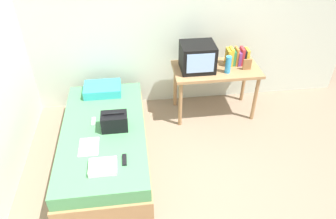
{
  "coord_description": "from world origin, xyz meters",
  "views": [
    {
      "loc": [
        -0.58,
        -2.14,
        2.83
      ],
      "look_at": [
        -0.18,
        0.96,
        0.53
      ],
      "focal_mm": 34.25,
      "sensor_mm": 36.0,
      "label": 1
    }
  ],
  "objects_px": {
    "pillow": "(103,89)",
    "handbag": "(114,122)",
    "tv": "(198,57)",
    "picture_frame": "(247,64)",
    "water_bottle": "(228,65)",
    "remote_dark": "(125,160)",
    "folded_towel": "(103,167)",
    "bed": "(105,143)",
    "book_row": "(237,57)",
    "desk": "(216,74)",
    "remote_silver": "(94,121)",
    "magazine": "(89,147)"
  },
  "relations": [
    {
      "from": "pillow",
      "to": "handbag",
      "type": "height_order",
      "value": "handbag"
    },
    {
      "from": "tv",
      "to": "remote_dark",
      "type": "height_order",
      "value": "tv"
    },
    {
      "from": "picture_frame",
      "to": "magazine",
      "type": "height_order",
      "value": "picture_frame"
    },
    {
      "from": "water_bottle",
      "to": "handbag",
      "type": "distance_m",
      "value": 1.64
    },
    {
      "from": "picture_frame",
      "to": "remote_dark",
      "type": "xyz_separation_m",
      "value": [
        -1.66,
        -1.2,
        -0.36
      ]
    },
    {
      "from": "bed",
      "to": "water_bottle",
      "type": "height_order",
      "value": "water_bottle"
    },
    {
      "from": "book_row",
      "to": "picture_frame",
      "type": "height_order",
      "value": "book_row"
    },
    {
      "from": "water_bottle",
      "to": "remote_silver",
      "type": "relative_size",
      "value": 1.6
    },
    {
      "from": "desk",
      "to": "tv",
      "type": "distance_m",
      "value": 0.38
    },
    {
      "from": "bed",
      "to": "tv",
      "type": "height_order",
      "value": "tv"
    },
    {
      "from": "pillow",
      "to": "handbag",
      "type": "distance_m",
      "value": 0.8
    },
    {
      "from": "tv",
      "to": "remote_silver",
      "type": "xyz_separation_m",
      "value": [
        -1.36,
        -0.6,
        -0.46
      ]
    },
    {
      "from": "tv",
      "to": "picture_frame",
      "type": "xyz_separation_m",
      "value": [
        0.66,
        -0.09,
        -0.1
      ]
    },
    {
      "from": "tv",
      "to": "remote_silver",
      "type": "bearing_deg",
      "value": -156.42
    },
    {
      "from": "magazine",
      "to": "pillow",
      "type": "bearing_deg",
      "value": 83.88
    },
    {
      "from": "water_bottle",
      "to": "desk",
      "type": "bearing_deg",
      "value": 130.42
    },
    {
      "from": "bed",
      "to": "book_row",
      "type": "height_order",
      "value": "book_row"
    },
    {
      "from": "desk",
      "to": "water_bottle",
      "type": "relative_size",
      "value": 5.02
    },
    {
      "from": "tv",
      "to": "magazine",
      "type": "distance_m",
      "value": 1.79
    },
    {
      "from": "book_row",
      "to": "handbag",
      "type": "relative_size",
      "value": 1.0
    },
    {
      "from": "pillow",
      "to": "remote_silver",
      "type": "distance_m",
      "value": 0.64
    },
    {
      "from": "water_bottle",
      "to": "folded_towel",
      "type": "height_order",
      "value": "water_bottle"
    },
    {
      "from": "desk",
      "to": "remote_dark",
      "type": "relative_size",
      "value": 7.44
    },
    {
      "from": "desk",
      "to": "pillow",
      "type": "relative_size",
      "value": 2.38
    },
    {
      "from": "tv",
      "to": "water_bottle",
      "type": "relative_size",
      "value": 1.91
    },
    {
      "from": "remote_dark",
      "to": "remote_silver",
      "type": "xyz_separation_m",
      "value": [
        -0.36,
        0.69,
        0.0
      ]
    },
    {
      "from": "picture_frame",
      "to": "pillow",
      "type": "bearing_deg",
      "value": 176.22
    },
    {
      "from": "bed",
      "to": "book_row",
      "type": "distance_m",
      "value": 2.08
    },
    {
      "from": "remote_dark",
      "to": "remote_silver",
      "type": "bearing_deg",
      "value": 117.35
    },
    {
      "from": "pillow",
      "to": "remote_dark",
      "type": "relative_size",
      "value": 3.13
    },
    {
      "from": "magazine",
      "to": "remote_silver",
      "type": "bearing_deg",
      "value": 86.6
    },
    {
      "from": "picture_frame",
      "to": "remote_silver",
      "type": "relative_size",
      "value": 1.05
    },
    {
      "from": "desk",
      "to": "remote_dark",
      "type": "bearing_deg",
      "value": -134.82
    },
    {
      "from": "remote_dark",
      "to": "folded_towel",
      "type": "distance_m",
      "value": 0.24
    },
    {
      "from": "book_row",
      "to": "pillow",
      "type": "xyz_separation_m",
      "value": [
        -1.84,
        -0.04,
        -0.35
      ]
    },
    {
      "from": "desk",
      "to": "picture_frame",
      "type": "height_order",
      "value": "picture_frame"
    },
    {
      "from": "handbag",
      "to": "magazine",
      "type": "height_order",
      "value": "handbag"
    },
    {
      "from": "bed",
      "to": "remote_dark",
      "type": "relative_size",
      "value": 12.82
    },
    {
      "from": "tv",
      "to": "pillow",
      "type": "distance_m",
      "value": 1.34
    },
    {
      "from": "desk",
      "to": "folded_towel",
      "type": "distance_m",
      "value": 2.04
    },
    {
      "from": "desk",
      "to": "book_row",
      "type": "relative_size",
      "value": 3.88
    },
    {
      "from": "tv",
      "to": "book_row",
      "type": "xyz_separation_m",
      "value": [
        0.56,
        0.07,
        -0.07
      ]
    },
    {
      "from": "desk",
      "to": "remote_silver",
      "type": "distance_m",
      "value": 1.75
    },
    {
      "from": "desk",
      "to": "water_bottle",
      "type": "distance_m",
      "value": 0.27
    },
    {
      "from": "tv",
      "to": "remote_silver",
      "type": "height_order",
      "value": "tv"
    },
    {
      "from": "tv",
      "to": "book_row",
      "type": "height_order",
      "value": "tv"
    },
    {
      "from": "tv",
      "to": "pillow",
      "type": "xyz_separation_m",
      "value": [
        -1.28,
        0.04,
        -0.42
      ]
    },
    {
      "from": "remote_silver",
      "to": "book_row",
      "type": "bearing_deg",
      "value": 19.14
    },
    {
      "from": "picture_frame",
      "to": "bed",
      "type": "bearing_deg",
      "value": -161.28
    },
    {
      "from": "bed",
      "to": "water_bottle",
      "type": "distance_m",
      "value": 1.85
    }
  ]
}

